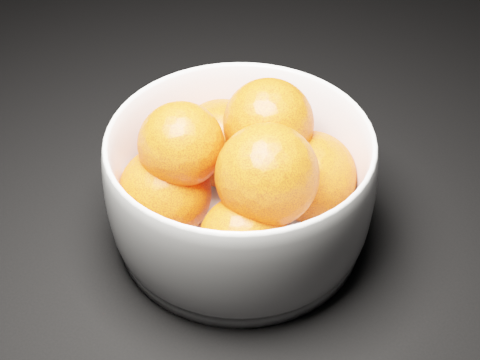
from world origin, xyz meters
The scene contains 2 objects.
bowl centered at (0.25, 0.25, 0.06)m, with size 0.23×0.23×0.11m.
orange_pile centered at (0.24, 0.25, 0.07)m, with size 0.17×0.17×0.13m.
Camera 1 is at (0.50, -0.09, 0.44)m, focal length 50.00 mm.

